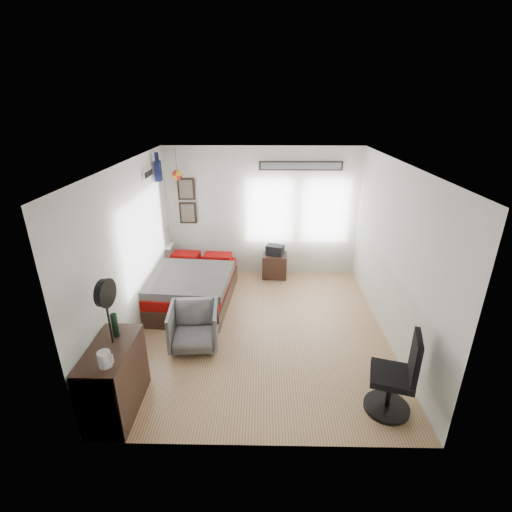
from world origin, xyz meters
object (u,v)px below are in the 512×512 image
(nightstand, at_px, (275,266))
(task_chair, at_px, (397,381))
(armchair, at_px, (194,327))
(dresser, at_px, (115,379))
(bed, at_px, (192,286))

(nightstand, height_order, task_chair, task_chair)
(task_chair, bearing_deg, armchair, 170.76)
(dresser, distance_m, armchair, 1.48)
(armchair, distance_m, nightstand, 2.78)
(dresser, relative_size, task_chair, 0.91)
(bed, relative_size, armchair, 2.86)
(dresser, height_order, task_chair, task_chair)
(armchair, bearing_deg, dresser, -123.41)
(armchair, bearing_deg, nightstand, 57.74)
(bed, relative_size, nightstand, 4.16)
(armchair, relative_size, nightstand, 1.46)
(task_chair, bearing_deg, dresser, -163.12)
(dresser, distance_m, nightstand, 4.26)
(armchair, height_order, nightstand, armchair)
(nightstand, bearing_deg, dresser, -114.46)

